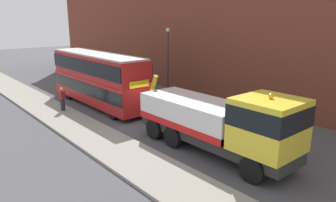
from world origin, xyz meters
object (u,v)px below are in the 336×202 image
object	(u,v)px
double_decker_bus	(98,77)
pedestrian_onlooker	(62,99)
street_lamp	(168,55)
recovery_tow_truck	(219,121)

from	to	relation	value
double_decker_bus	pedestrian_onlooker	xyz separation A→B (m)	(0.19, -3.04, -1.25)
pedestrian_onlooker	double_decker_bus	bearing A→B (deg)	67.52
pedestrian_onlooker	street_lamp	world-z (taller)	street_lamp
double_decker_bus	pedestrian_onlooker	world-z (taller)	double_decker_bus
recovery_tow_truck	double_decker_bus	world-z (taller)	double_decker_bus
double_decker_bus	recovery_tow_truck	bearing A→B (deg)	-0.16
double_decker_bus	street_lamp	size ratio (longest dim) A/B	1.90
double_decker_bus	pedestrian_onlooker	bearing A→B (deg)	-86.65
recovery_tow_truck	double_decker_bus	bearing A→B (deg)	179.84
street_lamp	pedestrian_onlooker	bearing A→B (deg)	-93.14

